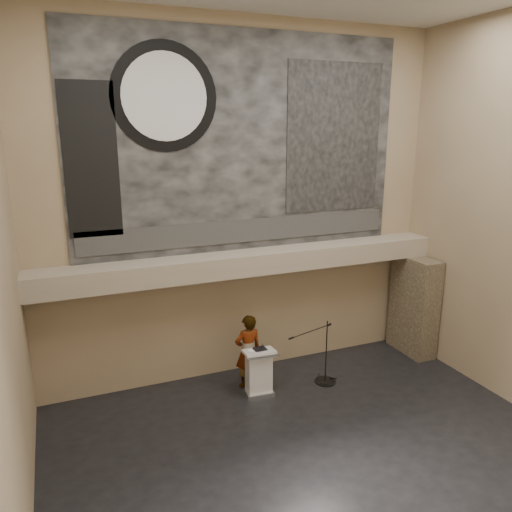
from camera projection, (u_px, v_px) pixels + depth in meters
name	position (u px, v px, depth m)	size (l,w,h in m)	color
floor	(320.00, 459.00, 9.44)	(10.00, 10.00, 0.00)	black
wall_back	(243.00, 206.00, 11.93)	(10.00, 0.02, 8.50)	#8C7759
soffit	(250.00, 262.00, 11.91)	(10.00, 0.80, 0.50)	gray
sprinkler_left	(185.00, 282.00, 11.35)	(0.04, 0.04, 0.06)	#B2893D
sprinkler_right	(320.00, 266.00, 12.63)	(0.04, 0.04, 0.06)	#B2893D
banner	(243.00, 144.00, 11.53)	(8.00, 0.05, 5.00)	black
banner_text_strip	(245.00, 231.00, 12.02)	(7.76, 0.02, 0.55)	#2D2D2D
banner_clock_rim	(165.00, 97.00, 10.58)	(2.30, 2.30, 0.02)	black
banner_clock_face	(165.00, 97.00, 10.56)	(1.84, 1.84, 0.02)	silver
banner_building_print	(334.00, 138.00, 12.35)	(2.60, 0.02, 3.60)	black
banner_brick_print	(91.00, 161.00, 10.32)	(1.10, 0.02, 3.20)	black
stone_pier	(414.00, 305.00, 13.62)	(0.60, 1.40, 2.70)	#453A2A
lectern	(259.00, 372.00, 11.63)	(0.76, 0.57, 1.13)	silver
binder	(260.00, 349.00, 11.50)	(0.28, 0.23, 0.04)	black
papers	(254.00, 351.00, 11.44)	(0.19, 0.27, 0.01)	white
speaker_person	(248.00, 351.00, 11.85)	(0.67, 0.44, 1.83)	silver
mic_stand	(324.00, 373.00, 12.19)	(1.44, 0.62, 1.61)	black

